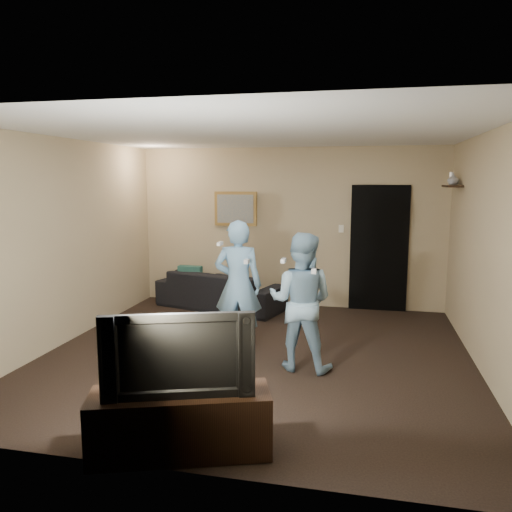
% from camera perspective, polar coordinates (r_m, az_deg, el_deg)
% --- Properties ---
extents(ground, '(5.00, 5.00, 0.00)m').
position_cam_1_polar(ground, '(6.10, 0.08, -11.18)').
color(ground, black).
rests_on(ground, ground).
extents(ceiling, '(5.00, 5.00, 0.04)m').
position_cam_1_polar(ceiling, '(5.77, 0.09, 13.92)').
color(ceiling, silver).
rests_on(ceiling, wall_back).
extents(wall_back, '(5.00, 0.04, 2.60)m').
position_cam_1_polar(wall_back, '(8.24, 3.79, 3.27)').
color(wall_back, tan).
rests_on(wall_back, ground).
extents(wall_front, '(5.00, 0.04, 2.60)m').
position_cam_1_polar(wall_front, '(3.43, -8.86, -4.44)').
color(wall_front, tan).
rests_on(wall_front, ground).
extents(wall_left, '(0.04, 5.00, 2.60)m').
position_cam_1_polar(wall_left, '(6.78, -21.05, 1.54)').
color(wall_left, tan).
rests_on(wall_left, ground).
extents(wall_right, '(0.04, 5.00, 2.60)m').
position_cam_1_polar(wall_right, '(5.81, 24.97, 0.21)').
color(wall_right, tan).
rests_on(wall_right, ground).
extents(sofa, '(2.22, 1.36, 0.61)m').
position_cam_1_polar(sofa, '(8.18, -4.05, -3.86)').
color(sofa, black).
rests_on(sofa, ground).
extents(throw_pillow, '(0.40, 0.15, 0.39)m').
position_cam_1_polar(throw_pillow, '(8.30, -7.53, -2.47)').
color(throw_pillow, '#174740').
rests_on(throw_pillow, sofa).
extents(painting_frame, '(0.72, 0.05, 0.57)m').
position_cam_1_polar(painting_frame, '(8.37, -2.34, 5.42)').
color(painting_frame, olive).
rests_on(painting_frame, wall_back).
extents(painting_canvas, '(0.62, 0.01, 0.47)m').
position_cam_1_polar(painting_canvas, '(8.35, -2.39, 5.41)').
color(painting_canvas, slate).
rests_on(painting_canvas, painting_frame).
extents(doorway, '(0.90, 0.06, 2.00)m').
position_cam_1_polar(doorway, '(8.15, 13.87, 0.85)').
color(doorway, black).
rests_on(doorway, ground).
extents(light_switch, '(0.08, 0.02, 0.12)m').
position_cam_1_polar(light_switch, '(8.13, 9.71, 3.09)').
color(light_switch, silver).
rests_on(light_switch, wall_back).
extents(wall_shelf, '(0.20, 0.60, 0.03)m').
position_cam_1_polar(wall_shelf, '(7.50, 21.52, 7.44)').
color(wall_shelf, black).
rests_on(wall_shelf, wall_right).
extents(shelf_vase, '(0.17, 0.17, 0.16)m').
position_cam_1_polar(shelf_vase, '(7.46, 21.61, 8.16)').
color(shelf_vase, '#9F9FA4').
rests_on(shelf_vase, wall_shelf).
extents(shelf_figurine, '(0.06, 0.06, 0.18)m').
position_cam_1_polar(shelf_figurine, '(7.62, 21.42, 8.25)').
color(shelf_figurine, silver).
rests_on(shelf_figurine, wall_shelf).
extents(tv_console, '(1.42, 0.85, 0.48)m').
position_cam_1_polar(tv_console, '(4.03, -8.63, -18.33)').
color(tv_console, black).
rests_on(tv_console, ground).
extents(television, '(1.10, 0.50, 0.64)m').
position_cam_1_polar(television, '(3.81, -8.83, -10.76)').
color(television, black).
rests_on(television, tv_console).
extents(wii_player_left, '(0.61, 0.51, 1.60)m').
position_cam_1_polar(wii_player_left, '(6.11, -2.05, -3.35)').
color(wii_player_left, '#7BADD5').
rests_on(wii_player_left, ground).
extents(wii_player_right, '(0.80, 0.66, 1.52)m').
position_cam_1_polar(wii_player_right, '(5.50, 5.14, -5.19)').
color(wii_player_right, '#88AEC6').
rests_on(wii_player_right, ground).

